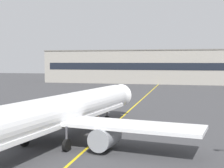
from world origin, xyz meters
name	(u,v)px	position (x,y,z in m)	size (l,w,h in m)	color
taxiway_centreline	(121,118)	(0.00, 30.00, 0.00)	(0.30, 180.00, 0.01)	yellow
airliner_foreground	(54,114)	(-3.46, 11.71, 3.37)	(32.36, 41.43, 11.65)	white
safety_cone_by_nose_gear	(99,117)	(-3.33, 28.34, 0.26)	(0.44, 0.44, 0.55)	orange
terminal_building	(195,67)	(11.73, 112.57, 6.90)	(125.17, 12.40, 13.79)	#9E998E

